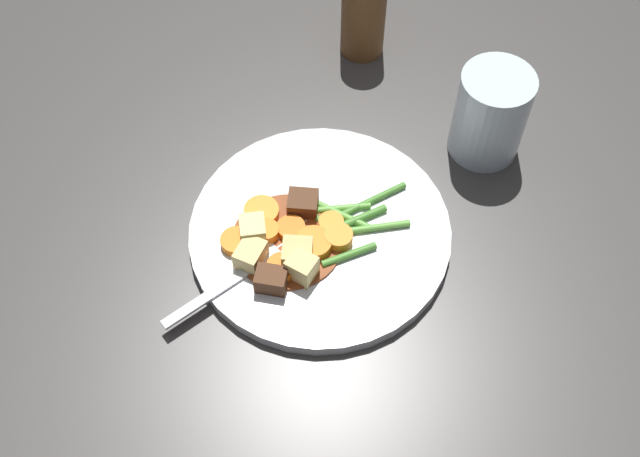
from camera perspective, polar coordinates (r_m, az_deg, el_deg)
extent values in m
plane|color=#423F3D|center=(0.79, 0.00, -0.57)|extent=(3.00, 3.00, 0.00)
cylinder|color=white|center=(0.78, 0.00, -0.29)|extent=(0.26, 0.26, 0.01)
cylinder|color=brown|center=(0.77, -2.42, -0.91)|extent=(0.11, 0.11, 0.00)
cylinder|color=orange|center=(0.77, -6.20, -0.96)|extent=(0.04, 0.04, 0.01)
cylinder|color=orange|center=(0.78, 0.78, 0.53)|extent=(0.03, 0.03, 0.01)
cylinder|color=orange|center=(0.76, 1.37, -0.67)|extent=(0.03, 0.03, 0.01)
cylinder|color=orange|center=(0.77, -2.12, -0.09)|extent=(0.03, 0.03, 0.01)
cylinder|color=orange|center=(0.76, -0.46, -1.13)|extent=(0.04, 0.04, 0.01)
cylinder|color=orange|center=(0.77, -3.87, -0.45)|extent=(0.03, 0.03, 0.01)
cylinder|color=orange|center=(0.75, -2.81, -2.94)|extent=(0.03, 0.03, 0.01)
cylinder|color=orange|center=(0.79, -4.32, 1.23)|extent=(0.04, 0.04, 0.01)
cube|color=#DBBC6B|center=(0.75, -1.67, -1.91)|extent=(0.03, 0.03, 0.03)
cube|color=#E5CC7A|center=(0.74, -1.35, -2.90)|extent=(0.04, 0.03, 0.03)
cube|color=#E5CC7A|center=(0.75, -5.12, -1.94)|extent=(0.04, 0.04, 0.02)
cube|color=#EAD68C|center=(0.77, -4.98, 0.04)|extent=(0.03, 0.03, 0.03)
cube|color=#56331E|center=(0.74, -3.61, -3.78)|extent=(0.04, 0.03, 0.02)
cube|color=#56331E|center=(0.78, -1.26, 1.83)|extent=(0.04, 0.03, 0.02)
cylinder|color=#66AD42|center=(0.79, 0.81, 1.44)|extent=(0.08, 0.01, 0.01)
cylinder|color=#4C8E33|center=(0.77, 0.59, 0.05)|extent=(0.04, 0.05, 0.01)
cylinder|color=#66AD42|center=(0.78, 4.12, 0.07)|extent=(0.07, 0.01, 0.01)
cylinder|color=#4C8E33|center=(0.78, 2.33, 0.32)|extent=(0.08, 0.03, 0.01)
cylinder|color=#4C8E33|center=(0.76, 2.14, -1.95)|extent=(0.06, 0.02, 0.01)
cylinder|color=#4C8E33|center=(0.79, 3.68, 2.00)|extent=(0.08, 0.04, 0.01)
cylinder|color=#66AD42|center=(0.78, 1.46, 1.08)|extent=(0.06, 0.05, 0.01)
cube|color=silver|center=(0.75, -7.74, -4.65)|extent=(0.11, 0.06, 0.00)
cube|color=silver|center=(0.76, -3.60, -1.97)|extent=(0.03, 0.03, 0.00)
cylinder|color=silver|center=(0.77, -1.37, -1.27)|extent=(0.04, 0.02, 0.00)
cylinder|color=silver|center=(0.77, -1.65, -0.96)|extent=(0.04, 0.02, 0.00)
cylinder|color=silver|center=(0.77, -1.93, -0.65)|extent=(0.04, 0.02, 0.00)
cylinder|color=silver|center=(0.77, -2.21, -0.34)|extent=(0.04, 0.02, 0.00)
cylinder|color=silver|center=(0.84, 12.41, 8.20)|extent=(0.08, 0.08, 0.10)
cylinder|color=brown|center=(0.93, 3.21, 15.40)|extent=(0.05, 0.05, 0.10)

